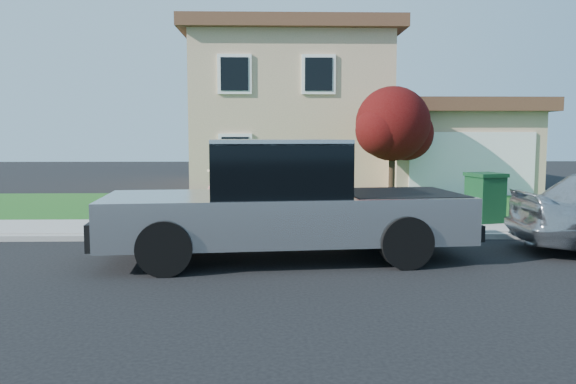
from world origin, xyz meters
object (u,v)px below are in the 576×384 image
object	(u,v)px
woman	(217,205)
ornamental_tree	(394,127)
pickup_truck	(284,203)
trash_bin	(485,197)

from	to	relation	value
woman	ornamental_tree	distance (m)	9.06
pickup_truck	ornamental_tree	xyz separation A→B (m)	(3.88, 8.73, 1.52)
ornamental_tree	woman	bearing A→B (deg)	-126.35
pickup_truck	woman	xyz separation A→B (m)	(-1.39, 1.57, -0.23)
pickup_truck	ornamental_tree	distance (m)	9.68
woman	trash_bin	bearing A→B (deg)	-158.64
pickup_truck	ornamental_tree	world-z (taller)	ornamental_tree
ornamental_tree	trash_bin	size ratio (longest dim) A/B	3.17
trash_bin	woman	bearing A→B (deg)	-178.54
pickup_truck	trash_bin	xyz separation A→B (m)	(5.04, 3.38, -0.27)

